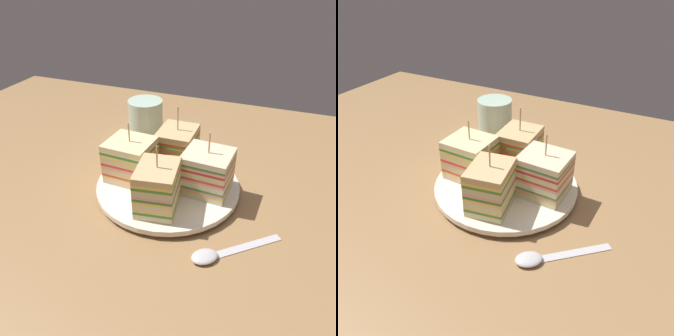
# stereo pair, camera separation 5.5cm
# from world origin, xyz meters

# --- Properties ---
(ground_plane) EXTENTS (1.29, 0.88, 0.02)m
(ground_plane) POSITION_xyz_m (0.00, 0.00, -0.01)
(ground_plane) COLOR #9F774B
(plate) EXTENTS (0.24, 0.24, 0.02)m
(plate) POSITION_xyz_m (0.00, 0.00, 0.01)
(plate) COLOR white
(plate) RESTS_ON ground_plane
(sandwich_wedge_0) EXTENTS (0.07, 0.08, 0.11)m
(sandwich_wedge_0) POSITION_xyz_m (-0.01, 0.06, 0.05)
(sandwich_wedge_0) COLOR beige
(sandwich_wedge_0) RESTS_ON plate
(sandwich_wedge_1) EXTENTS (0.08, 0.07, 0.10)m
(sandwich_wedge_1) POSITION_xyz_m (-0.06, -0.01, 0.05)
(sandwich_wedge_1) COLOR beige
(sandwich_wedge_1) RESTS_ON plate
(sandwich_wedge_2) EXTENTS (0.06, 0.08, 0.11)m
(sandwich_wedge_2) POSITION_xyz_m (0.01, -0.06, 0.05)
(sandwich_wedge_2) COLOR beige
(sandwich_wedge_2) RESTS_ON plate
(sandwich_wedge_3) EXTENTS (0.08, 0.07, 0.10)m
(sandwich_wedge_3) POSITION_xyz_m (0.06, 0.01, 0.05)
(sandwich_wedge_3) COLOR beige
(sandwich_wedge_3) RESTS_ON plate
(chip_pile) EXTENTS (0.07, 0.07, 0.02)m
(chip_pile) POSITION_xyz_m (0.00, 0.01, 0.03)
(chip_pile) COLOR #F3DB74
(chip_pile) RESTS_ON plate
(spoon) EXTENTS (0.12, 0.10, 0.01)m
(spoon) POSITION_xyz_m (-0.11, 0.12, 0.00)
(spoon) COLOR silver
(spoon) RESTS_ON ground_plane
(drinking_glass) EXTENTS (0.07, 0.07, 0.08)m
(drinking_glass) POSITION_xyz_m (0.12, -0.17, 0.04)
(drinking_glass) COLOR silver
(drinking_glass) RESTS_ON ground_plane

